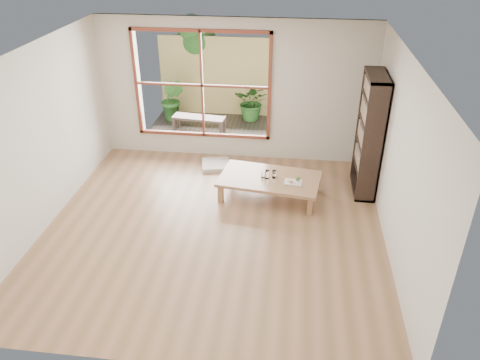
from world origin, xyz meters
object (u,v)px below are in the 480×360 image
object	(u,v)px
garden_bench	(199,119)
bookshelf	(369,135)
low_table	(270,180)
food_tray	(294,181)

from	to	relation	value
garden_bench	bookshelf	bearing A→B (deg)	-24.67
bookshelf	garden_bench	distance (m)	3.84
low_table	garden_bench	xyz separation A→B (m)	(-1.67, 2.40, 0.01)
low_table	garden_bench	distance (m)	2.92
bookshelf	food_tray	distance (m)	1.43
food_tray	low_table	bearing A→B (deg)	166.82
bookshelf	low_table	bearing A→B (deg)	-164.54
low_table	food_tray	xyz separation A→B (m)	(0.40, -0.12, 0.06)
food_tray	garden_bench	size ratio (longest dim) A/B	0.25
low_table	garden_bench	world-z (taller)	garden_bench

